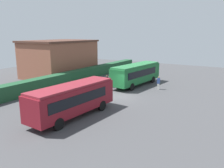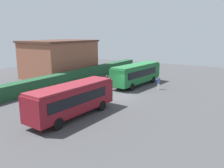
# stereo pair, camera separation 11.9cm
# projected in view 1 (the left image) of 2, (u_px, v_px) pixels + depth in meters

# --- Properties ---
(ground_plane) EXTENTS (64.00, 64.00, 0.00)m
(ground_plane) POSITION_uv_depth(u_px,v_px,m) (119.00, 96.00, 27.51)
(ground_plane) COLOR #424244
(bus_maroon) EXTENTS (9.30, 2.94, 2.99)m
(bus_maroon) POSITION_uv_depth(u_px,v_px,m) (73.00, 98.00, 20.44)
(bus_maroon) COLOR maroon
(bus_maroon) RESTS_ON ground_plane
(bus_green) EXTENTS (9.99, 3.41, 3.07)m
(bus_green) POSITION_uv_depth(u_px,v_px,m) (136.00, 73.00, 32.83)
(bus_green) COLOR #19602D
(bus_green) RESTS_ON ground_plane
(person_left) EXTENTS (0.42, 0.48, 1.78)m
(person_left) POSITION_uv_depth(u_px,v_px,m) (47.00, 102.00, 22.01)
(person_left) COLOR #4C6B47
(person_left) RESTS_ON ground_plane
(person_center) EXTENTS (0.40, 0.49, 1.76)m
(person_center) POSITION_uv_depth(u_px,v_px,m) (107.00, 81.00, 31.63)
(person_center) COLOR silver
(person_center) RESTS_ON ground_plane
(person_right) EXTENTS (0.35, 0.45, 1.77)m
(person_right) POSITION_uv_depth(u_px,v_px,m) (158.00, 83.00, 30.58)
(person_right) COLOR silver
(person_right) RESTS_ON ground_plane
(person_far) EXTENTS (0.29, 0.42, 1.65)m
(person_far) POSITION_uv_depth(u_px,v_px,m) (113.00, 77.00, 34.82)
(person_far) COLOR #334C8C
(person_far) RESTS_ON ground_plane
(hedge_row) EXTENTS (44.00, 1.60, 1.72)m
(hedge_row) POSITION_uv_depth(u_px,v_px,m) (58.00, 80.00, 32.50)
(hedge_row) COLOR #1E4A2C
(hedge_row) RESTS_ON ground_plane
(depot_building) EXTENTS (12.22, 8.23, 6.23)m
(depot_building) POSITION_uv_depth(u_px,v_px,m) (60.00, 58.00, 39.83)
(depot_building) COLOR brown
(depot_building) RESTS_ON ground_plane
(traffic_cone) EXTENTS (0.36, 0.36, 0.60)m
(traffic_cone) POSITION_uv_depth(u_px,v_px,m) (44.00, 97.00, 26.23)
(traffic_cone) COLOR orange
(traffic_cone) RESTS_ON ground_plane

